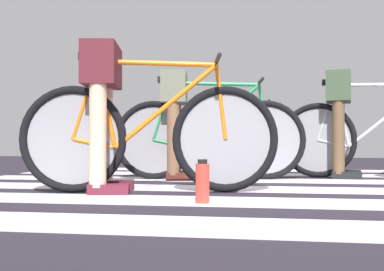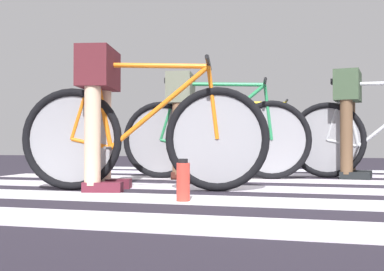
% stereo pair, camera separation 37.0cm
% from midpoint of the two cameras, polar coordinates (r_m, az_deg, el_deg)
% --- Properties ---
extents(ground, '(18.00, 14.00, 0.02)m').
position_cam_midpoint_polar(ground, '(3.67, 13.05, -6.22)').
color(ground, '#25212C').
extents(crosswalk_markings, '(5.44, 4.26, 0.00)m').
position_cam_midpoint_polar(crosswalk_markings, '(3.76, 12.61, -5.92)').
color(crosswalk_markings, silver).
rests_on(crosswalk_markings, ground).
extents(bicycle_1_of_4, '(1.72, 0.55, 0.93)m').
position_cam_midpoint_polar(bicycle_1_of_4, '(3.16, -2.92, 0.06)').
color(bicycle_1_of_4, black).
rests_on(bicycle_1_of_4, ground).
extents(cyclist_1_of_4, '(0.38, 0.44, 0.99)m').
position_cam_midpoint_polar(cyclist_1_of_4, '(3.23, -8.40, 4.58)').
color(cyclist_1_of_4, beige).
rests_on(cyclist_1_of_4, ground).
extents(bicycle_2_of_4, '(1.73, 0.52, 0.93)m').
position_cam_midpoint_polar(bicycle_2_of_4, '(4.22, 5.29, -0.17)').
color(bicycle_2_of_4, black).
rests_on(bicycle_2_of_4, ground).
extents(cyclist_2_of_4, '(0.36, 0.43, 0.97)m').
position_cam_midpoint_polar(cyclist_2_of_4, '(4.25, 1.09, 3.10)').
color(cyclist_2_of_4, brown).
rests_on(cyclist_2_of_4, ground).
extents(cyclist_3_of_4, '(0.37, 0.44, 1.00)m').
position_cam_midpoint_polar(cyclist_3_of_4, '(4.56, 21.01, 3.10)').
color(cyclist_3_of_4, brown).
rests_on(cyclist_3_of_4, ground).
extents(bicycle_4_of_4, '(1.73, 0.52, 0.93)m').
position_cam_midpoint_polar(bicycle_4_of_4, '(6.24, 9.05, -0.39)').
color(bicycle_4_of_4, black).
rests_on(bicycle_4_of_4, ground).
extents(cyclist_4_of_4, '(0.35, 0.43, 0.97)m').
position_cam_midpoint_polar(cyclist_4_of_4, '(6.25, 6.19, 1.81)').
color(cyclist_4_of_4, brown).
rests_on(cyclist_4_of_4, ground).
extents(water_bottle, '(0.08, 0.08, 0.24)m').
position_cam_midpoint_polar(water_bottle, '(2.58, 2.88, -5.73)').
color(water_bottle, '#E23C31').
rests_on(water_bottle, ground).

